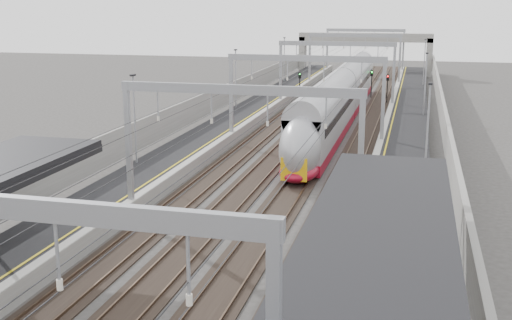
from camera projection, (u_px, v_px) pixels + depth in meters
The scene contains 11 objects.
platform_left at pixel (223, 130), 57.99m from camera, with size 4.00×120.00×1.00m, color black.
platform_right at pixel (404, 139), 54.20m from camera, with size 4.00×120.00×1.00m, color black.
tracks at pixel (310, 139), 56.20m from camera, with size 11.40×140.00×0.20m.
overhead_line at pixel (323, 63), 60.99m from camera, with size 13.00×140.00×6.60m.
overbridge at pixel (365, 43), 106.77m from camera, with size 22.00×2.20×6.90m.
wall_left at pixel (189, 117), 58.49m from camera, with size 0.30×120.00×3.20m, color gray.
wall_right at pixel (444, 128), 53.18m from camera, with size 0.30×120.00×3.20m, color gray.
train at pixel (339, 104), 62.52m from camera, with size 2.73×49.68×4.31m.
signal_green at pixel (300, 81), 78.81m from camera, with size 0.32×0.32×3.48m.
signal_red_near at pixel (372, 79), 81.17m from camera, with size 0.32×0.32×3.48m.
signal_red_far at pixel (387, 83), 76.36m from camera, with size 0.32×0.32×3.48m.
Camera 1 is at (8.83, -9.52, 11.62)m, focal length 45.00 mm.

